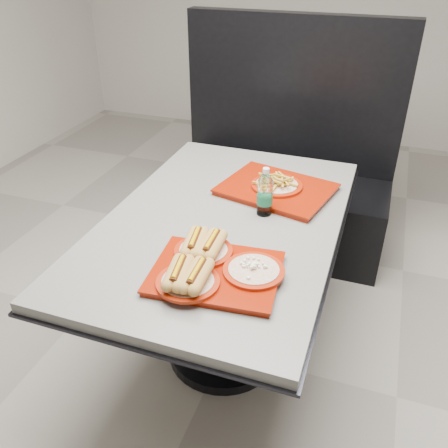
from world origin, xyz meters
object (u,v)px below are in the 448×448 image
(diner_table, at_px, (223,252))
(water_bottle, at_px, (265,195))
(tray_near, at_px, (211,267))
(booth_bench, at_px, (282,181))
(tray_far, at_px, (277,187))

(diner_table, height_order, water_bottle, water_bottle)
(diner_table, relative_size, tray_near, 3.18)
(diner_table, height_order, tray_near, tray_near)
(booth_bench, bearing_deg, tray_near, -86.68)
(tray_near, bearing_deg, tray_far, 84.57)
(tray_near, relative_size, tray_far, 0.85)
(diner_table, height_order, booth_bench, booth_bench)
(booth_bench, height_order, tray_far, booth_bench)
(booth_bench, bearing_deg, tray_far, -79.75)
(booth_bench, xyz_separation_m, water_bottle, (0.14, -1.01, 0.44))
(tray_far, relative_size, water_bottle, 2.62)
(water_bottle, bearing_deg, tray_near, -97.58)
(booth_bench, bearing_deg, diner_table, -90.00)
(diner_table, relative_size, tray_far, 2.70)
(diner_table, bearing_deg, tray_near, -76.85)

